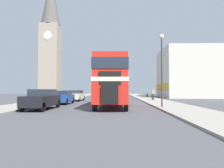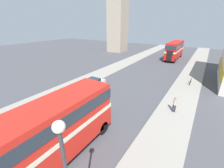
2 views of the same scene
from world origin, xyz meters
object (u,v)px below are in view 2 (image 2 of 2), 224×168
Objects in this scene: bus_distant at (175,49)px; bicycle_on_pavement at (190,82)px; car_parked_mid at (45,107)px; double_decker_bus at (45,133)px; pedestrian_walking at (175,104)px; car_parked_far at (90,85)px.

bus_distant reaches higher than bicycle_on_pavement.
car_parked_mid is (-5.32, -31.68, -1.72)m from bus_distant.
bus_distant is (0.01, 35.03, 0.03)m from double_decker_bus.
pedestrian_walking is 0.92× the size of bicycle_on_pavement.
pedestrian_walking is at bearing -92.76° from bicycle_on_pavement.
double_decker_bus is 2.54× the size of car_parked_mid.
pedestrian_walking is 8.90m from bicycle_on_pavement.
car_parked_far is 10.45m from pedestrian_walking.
car_parked_mid reaches higher than bicycle_on_pavement.
bus_distant is at bearing 89.99° from double_decker_bus.
car_parked_mid is at bearing -99.52° from bus_distant.
car_parked_far is (-5.19, -25.07, -1.71)m from bus_distant.
bus_distant is 25.65m from car_parked_far.
car_parked_mid is 12.65m from pedestrian_walking.
pedestrian_walking is at bearing 33.37° from car_parked_mid.
pedestrian_walking is (10.44, 0.34, 0.28)m from car_parked_far.
car_parked_mid is 19.27m from bicycle_on_pavement.
bicycle_on_pavement is at bearing -70.30° from bus_distant.
bus_distant is 5.55× the size of bicycle_on_pavement.
bus_distant is 6.04× the size of pedestrian_walking.
car_parked_far is at bearing -178.12° from pedestrian_walking.
double_decker_bus is at bearing -62.53° from car_parked_far.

